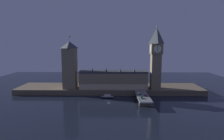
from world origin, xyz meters
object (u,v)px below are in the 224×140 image
victoria_tower (70,65)px  boat_upstream (107,97)px  car_northbound_lead (140,93)px  car_southbound_lead (146,95)px  clock_tower (156,56)px  pedestrian_mid_walk (149,96)px  car_northbound_trail (142,98)px  street_lamp_near (139,95)px

victoria_tower → boat_upstream: bearing=-24.2°
victoria_tower → car_northbound_lead: victoria_tower is taller
victoria_tower → car_southbound_lead: (82.47, -36.75, -25.85)m
car_northbound_lead → clock_tower: bearing=52.0°
victoria_tower → boat_upstream: (44.26, -19.91, -32.19)m
clock_tower → pedestrian_mid_walk: bearing=-110.7°
victoria_tower → car_southbound_lead: victoria_tower is taller
car_southbound_lead → pedestrian_mid_walk: size_ratio=2.71×
car_northbound_lead → boat_upstream: car_northbound_lead is taller
clock_tower → boat_upstream: bearing=-161.9°
clock_tower → victoria_tower: size_ratio=1.18×
boat_upstream → car_northbound_lead: bearing=-16.4°
clock_tower → car_northbound_lead: size_ratio=16.52×
clock_tower → car_northbound_trail: (-21.51, -42.87, -36.19)m
victoria_tower → street_lamp_near: bearing=-33.2°
car_southbound_lead → street_lamp_near: street_lamp_near is taller
car_southbound_lead → street_lamp_near: size_ratio=0.71×
car_southbound_lead → boat_upstream: (-38.20, 16.84, -6.34)m
car_northbound_trail → boat_upstream: car_northbound_trail is taller
pedestrian_mid_walk → victoria_tower: bearing=155.8°
car_northbound_trail → pedestrian_mid_walk: (7.83, 6.71, 0.25)m
car_northbound_lead → victoria_tower: bearing=159.0°
victoria_tower → car_southbound_lead: size_ratio=13.05×
car_southbound_lead → street_lamp_near: 14.88m
car_southbound_lead → clock_tower: bearing=64.8°
street_lamp_near → pedestrian_mid_walk: bearing=43.9°
car_northbound_trail → car_southbound_lead: (5.22, 8.19, -0.03)m
clock_tower → pedestrian_mid_walk: 52.79m
victoria_tower → car_northbound_trail: 93.02m
street_lamp_near → boat_upstream: bearing=136.2°
clock_tower → street_lamp_near: bearing=-117.8°
clock_tower → car_northbound_lead: bearing=-128.0°
car_northbound_trail → clock_tower: bearing=63.4°
car_southbound_lead → pedestrian_mid_walk: (2.61, -1.47, 0.28)m
car_northbound_trail → car_southbound_lead: size_ratio=1.00×
street_lamp_near → boat_upstream: street_lamp_near is taller
street_lamp_near → boat_upstream: 42.67m
clock_tower → pedestrian_mid_walk: (-13.68, -36.16, -35.94)m
car_southbound_lead → pedestrian_mid_walk: pedestrian_mid_walk is taller
car_northbound_lead → street_lamp_near: (-3.01, -19.03, 3.38)m
car_northbound_trail → pedestrian_mid_walk: bearing=40.6°
victoria_tower → car_northbound_lead: size_ratio=14.02×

